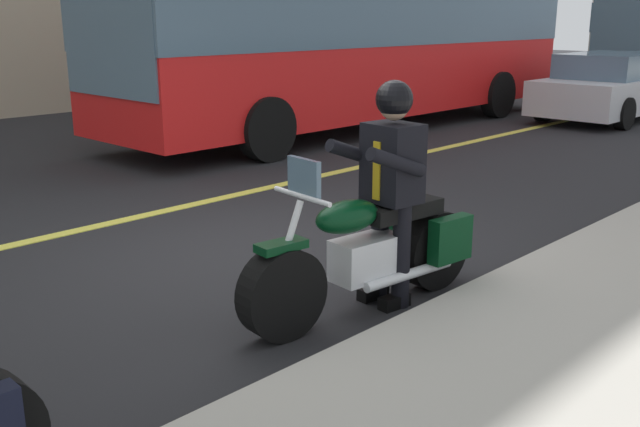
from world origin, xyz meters
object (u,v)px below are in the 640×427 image
(rider_main, at_px, (391,174))
(bus_near, at_px, (361,32))
(motorcycle_main, at_px, (371,252))
(car_silver, at_px, (613,87))

(rider_main, bearing_deg, bus_near, -137.74)
(motorcycle_main, height_order, car_silver, car_silver)
(motorcycle_main, distance_m, rider_main, 0.61)
(bus_near, bearing_deg, car_silver, 147.45)
(motorcycle_main, bearing_deg, rider_main, 174.20)
(motorcycle_main, xyz_separation_m, rider_main, (-0.19, 0.02, 0.58))
(motorcycle_main, xyz_separation_m, bus_near, (-6.91, -6.09, 1.42))
(motorcycle_main, height_order, bus_near, bus_near)
(car_silver, bearing_deg, rider_main, 14.82)
(rider_main, bearing_deg, car_silver, -165.18)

